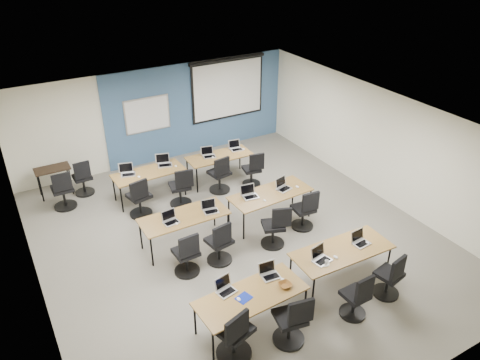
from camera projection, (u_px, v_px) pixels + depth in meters
floor at (237, 238)px, 10.24m from camera, size 8.00×9.00×0.02m
ceiling at (236, 124)px, 8.92m from camera, size 8.00×9.00×0.02m
wall_back at (157, 115)px, 12.99m from camera, size 8.00×0.04×2.70m
wall_front at (404, 332)px, 6.17m from camera, size 8.00×0.04×2.70m
wall_left at (30, 244)px, 7.84m from camera, size 0.04×9.00×2.70m
wall_right at (380, 144)px, 11.32m from camera, size 0.04×9.00×2.70m
blue_accent_panel at (198, 108)px, 13.51m from camera, size 5.50×0.04×2.70m
whiteboard at (147, 115)px, 12.75m from camera, size 1.28×0.03×0.98m
projector_screen at (228, 85)px, 13.61m from camera, size 2.40×0.10×1.82m
training_table_front_left at (251, 297)px, 7.68m from camera, size 1.88×0.78×0.73m
training_table_front_right at (342, 252)px, 8.73m from camera, size 1.94×0.81×0.73m
training_table_mid_left at (184, 218)px, 9.72m from camera, size 1.85×0.77×0.73m
training_table_mid_right at (270, 195)px, 10.53m from camera, size 1.90×0.79×0.73m
training_table_back_left at (149, 174)px, 11.41m from camera, size 1.74×0.73×0.73m
training_table_back_right at (219, 157)px, 12.20m from camera, size 1.71×0.71×0.73m
laptop_0 at (225, 288)px, 7.72m from camera, size 0.31×0.27×0.24m
mouse_0 at (239, 299)px, 7.56m from camera, size 0.08×0.10×0.03m
task_chair_0 at (234, 337)px, 7.26m from camera, size 0.59×0.58×1.05m
laptop_1 at (269, 273)px, 8.05m from camera, size 0.31×0.27×0.24m
mouse_1 at (283, 280)px, 7.96m from camera, size 0.07×0.11×0.04m
task_chair_1 at (292, 323)px, 7.53m from camera, size 0.54×0.54×1.01m
laptop_2 at (321, 257)px, 8.42m from camera, size 0.33×0.28×0.25m
mouse_2 at (336, 257)px, 8.50m from camera, size 0.09×0.12×0.04m
task_chair_2 at (357, 299)px, 8.05m from camera, size 0.47×0.47×0.95m
laptop_3 at (360, 240)px, 8.86m from camera, size 0.32×0.27×0.24m
mouse_3 at (367, 243)px, 8.87m from camera, size 0.08×0.11×0.04m
task_chair_3 at (390, 279)px, 8.49m from camera, size 0.49×0.49×0.97m
laptop_4 at (170, 219)px, 9.48m from camera, size 0.31×0.26×0.24m
mouse_4 at (177, 224)px, 9.44m from camera, size 0.06×0.10×0.03m
task_chair_4 at (187, 257)px, 9.03m from camera, size 0.51×0.51×0.99m
laptop_5 at (210, 209)px, 9.84m from camera, size 0.31×0.27×0.24m
mouse_5 at (218, 212)px, 9.80m from camera, size 0.08×0.10×0.03m
task_chair_5 at (220, 246)px, 9.33m from camera, size 0.52×0.52×1.00m
laptop_6 at (249, 194)px, 10.36m from camera, size 0.34×0.29×0.26m
mouse_6 at (265, 200)px, 10.21m from camera, size 0.08×0.10×0.03m
task_chair_6 at (275, 229)px, 9.83m from camera, size 0.53×0.51×0.99m
laptop_7 at (283, 186)px, 10.66m from camera, size 0.33×0.28×0.25m
mouse_7 at (297, 187)px, 10.73m from camera, size 0.07×0.11×0.04m
task_chair_7 at (305, 213)px, 10.40m from camera, size 0.51×0.51×0.99m
laptop_8 at (127, 172)px, 11.26m from camera, size 0.34×0.29×0.26m
mouse_8 at (139, 177)px, 11.15m from camera, size 0.07×0.10×0.03m
task_chair_8 at (140, 200)px, 10.83m from camera, size 0.54×0.54×1.02m
laptop_9 at (164, 162)px, 11.69m from camera, size 0.35×0.30×0.27m
mouse_9 at (176, 166)px, 11.64m from camera, size 0.06×0.09×0.03m
task_chair_9 at (181, 190)px, 11.24m from camera, size 0.54×0.54×1.01m
laptop_10 at (208, 154)px, 12.11m from camera, size 0.32×0.27×0.25m
mouse_10 at (213, 157)px, 12.05m from camera, size 0.07×0.10×0.04m
task_chair_10 at (220, 177)px, 11.81m from camera, size 0.54×0.54×1.02m
laptop_11 at (236, 147)px, 12.48m from camera, size 0.32×0.27×0.24m
mouse_11 at (243, 149)px, 12.50m from camera, size 0.06×0.09×0.03m
task_chair_11 at (253, 172)px, 12.09m from camera, size 0.48×0.48×0.96m
blue_mousepad at (244, 298)px, 7.60m from camera, size 0.29×0.27×0.01m
snack_bowl at (285, 285)px, 7.83m from camera, size 0.23×0.23×0.05m
snack_plate at (324, 263)px, 8.35m from camera, size 0.24×0.24×0.01m
coffee_cup at (327, 262)px, 8.33m from camera, size 0.07×0.07×0.05m
utility_table at (53, 172)px, 11.56m from camera, size 0.84×0.47×0.75m
spare_chair_a at (83, 180)px, 11.70m from camera, size 0.48×0.48×0.97m
spare_chair_b at (63, 193)px, 11.12m from camera, size 0.54×0.54×1.01m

